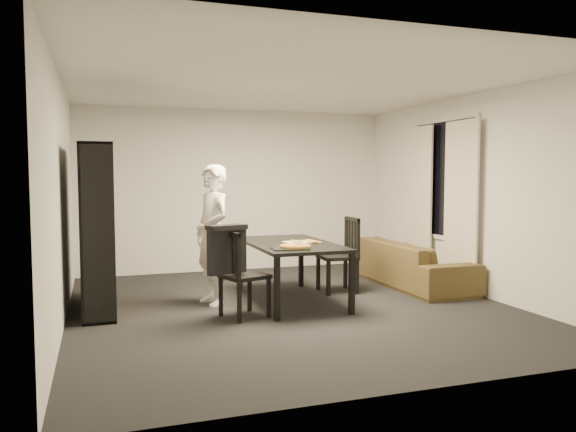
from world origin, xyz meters
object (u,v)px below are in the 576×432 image
object	(u,v)px
dining_table	(291,248)
pepperoni_pizza	(295,246)
chair_right	(344,249)
person	(213,235)
baking_tray	(290,248)
chair_left	(237,269)
sofa	(412,263)
bookshelf	(97,228)

from	to	relation	value
dining_table	pepperoni_pizza	distance (m)	0.56
dining_table	chair_right	bearing A→B (deg)	20.21
chair_right	pepperoni_pizza	world-z (taller)	chair_right
person	pepperoni_pizza	size ratio (longest dim) A/B	4.81
dining_table	baking_tray	size ratio (longest dim) A/B	4.38
chair_right	baking_tray	distance (m)	1.38
person	chair_right	bearing A→B (deg)	79.21
chair_right	chair_left	bearing A→B (deg)	-59.41
chair_right	sofa	size ratio (longest dim) A/B	0.46
pepperoni_pizza	sofa	size ratio (longest dim) A/B	0.16
chair_left	sofa	bearing A→B (deg)	-89.32
person	baking_tray	xyz separation A→B (m)	(0.73, -0.72, -0.11)
bookshelf	chair_left	world-z (taller)	bookshelf
chair_left	pepperoni_pizza	world-z (taller)	chair_left
dining_table	sofa	distance (m)	2.02
pepperoni_pizza	sofa	xyz separation A→B (m)	(2.08, 0.94, -0.44)
bookshelf	chair_left	bearing A→B (deg)	-32.67
bookshelf	baking_tray	distance (m)	2.24
baking_tray	chair_right	bearing A→B (deg)	39.29
baking_tray	sofa	distance (m)	2.39
bookshelf	dining_table	world-z (taller)	bookshelf
chair_right	sofa	distance (m)	1.12
dining_table	person	bearing A→B (deg)	169.70
dining_table	baking_tray	xyz separation A→B (m)	(-0.20, -0.55, 0.07)
dining_table	chair_left	size ratio (longest dim) A/B	1.83
dining_table	pepperoni_pizza	xyz separation A→B (m)	(-0.13, -0.54, 0.09)
sofa	chair_right	bearing A→B (deg)	94.14
chair_left	person	bearing A→B (deg)	-9.63
chair_right	baking_tray	xyz separation A→B (m)	(-1.06, -0.87, 0.17)
pepperoni_pizza	person	bearing A→B (deg)	138.53
chair_left	sofa	xyz separation A→B (m)	(2.76, 0.98, -0.23)
baking_tray	sofa	bearing A→B (deg)	23.77
baking_tray	dining_table	bearing A→B (deg)	70.11
chair_right	baking_tray	size ratio (longest dim) A/B	2.49
bookshelf	pepperoni_pizza	bearing A→B (deg)	-22.51
dining_table	baking_tray	world-z (taller)	baking_tray
bookshelf	dining_table	distance (m)	2.28
bookshelf	pepperoni_pizza	distance (m)	2.29
chair_left	chair_right	distance (m)	1.90
baking_tray	chair_left	bearing A→B (deg)	-177.21
bookshelf	chair_left	distance (m)	1.75
dining_table	person	world-z (taller)	person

